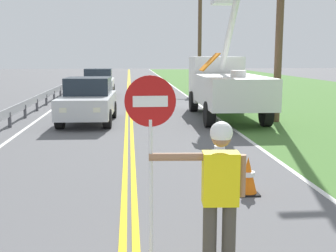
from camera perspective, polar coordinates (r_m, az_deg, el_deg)
The scene contains 13 objects.
centerline_yellow_left at distance 21.53m, azimuth -5.43°, elevation 2.61°, with size 0.11×110.00×0.01m, color yellow.
centerline_yellow_right at distance 21.53m, azimuth -4.95°, elevation 2.61°, with size 0.11×110.00×0.01m, color yellow.
edge_line_right at distance 21.82m, azimuth 4.32°, elevation 2.71°, with size 0.12×110.00×0.01m, color silver.
edge_line_left at distance 21.83m, azimuth -14.69°, elevation 2.43°, with size 0.12×110.00×0.01m, color silver.
flagger_worker at distance 4.92m, azimuth 6.80°, elevation -8.41°, with size 1.09×0.27×1.83m.
stop_sign_paddle at distance 4.71m, azimuth -2.34°, elevation -0.83°, with size 0.56×0.04×2.33m.
utility_bucket_truck at distance 17.92m, azimuth 7.44°, elevation 5.72°, with size 2.77×6.85×5.39m.
oncoming_sedan_nearest at distance 16.49m, azimuth -10.54°, elevation 3.30°, with size 2.04×4.17×1.70m.
oncoming_sedan_second at distance 27.03m, azimuth -9.21°, elevation 5.67°, with size 1.94×4.12×1.70m.
utility_pole_mid at distance 33.08m, azimuth 4.23°, elevation 11.82°, with size 1.80×0.28×7.53m.
traffic_cone_lead at distance 8.10m, azimuth 10.54°, elevation -6.58°, with size 0.40×0.40×0.70m.
traffic_cone_mid at distance 10.25m, azimuth 6.84°, elevation -3.10°, with size 0.40×0.40×0.70m.
guardrail_left_shoulder at distance 17.23m, azimuth -19.33°, elevation 2.14°, with size 0.10×32.00×0.71m.
Camera 1 is at (0.03, -1.38, 2.55)m, focal length 45.98 mm.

